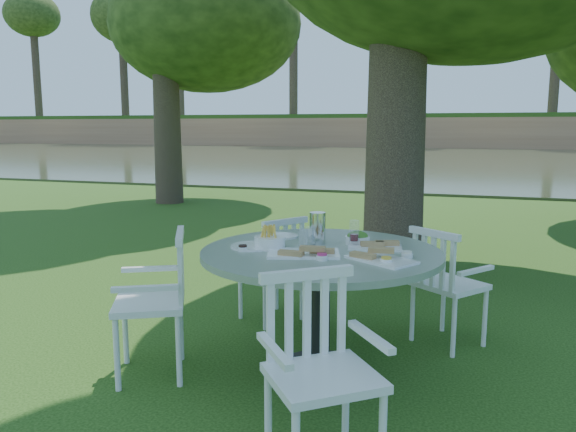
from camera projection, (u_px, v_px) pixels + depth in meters
The scene contains 9 objects.
ground at pixel (280, 323), 4.54m from camera, with size 140.00×140.00×0.00m, color #16380B.
table at pixel (321, 272), 3.53m from camera, with size 1.50×1.50×0.81m.
chair_ne at pixel (442, 278), 3.99m from camera, with size 0.59×0.59×0.86m.
chair_nw at pixel (277, 261), 4.50m from camera, with size 0.57×0.58×0.86m.
chair_sw at pixel (164, 292), 3.54m from camera, with size 0.60×0.61×0.92m.
chair_se at pixel (316, 356), 2.56m from camera, with size 0.63×0.63×0.91m.
tableware at pixel (313, 242), 3.55m from camera, with size 1.20×0.80×0.21m.
river at pixel (444, 161), 26.07m from camera, with size 100.00×28.00×0.12m, color #313921.
far_bank at pixel (466, 49), 41.80m from camera, with size 100.00×18.00×15.20m.
Camera 1 is at (1.44, -4.10, 1.57)m, focal length 35.00 mm.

